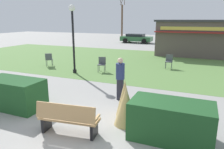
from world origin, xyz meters
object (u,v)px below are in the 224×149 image
at_px(park_bench, 68,119).
at_px(person_strolling, 120,79).
at_px(tree_right_bg, 122,21).
at_px(food_kiosk, 206,38).
at_px(lamppost_mid, 73,31).
at_px(cafe_chair_east, 169,60).
at_px(parked_car_center_slot, 173,39).
at_px(cafe_chair_center, 102,63).
at_px(parked_car_west_slot, 136,38).
at_px(cafe_chair_west, 49,58).

bearing_deg(park_bench, person_strolling, 83.52).
bearing_deg(tree_right_bg, food_kiosk, -45.77).
height_order(lamppost_mid, person_strolling, lamppost_mid).
relative_size(cafe_chair_east, parked_car_center_slot, 0.21).
relative_size(parked_car_center_slot, tree_right_bg, 0.67).
relative_size(food_kiosk, cafe_chair_center, 9.46).
height_order(food_kiosk, cafe_chair_center, food_kiosk).
relative_size(food_kiosk, parked_car_center_slot, 1.95).
bearing_deg(park_bench, cafe_chair_center, 108.38).
bearing_deg(food_kiosk, parked_car_west_slot, 137.82).
bearing_deg(cafe_chair_center, cafe_chair_east, 34.61).
bearing_deg(cafe_chair_west, lamppost_mid, -19.80).
distance_m(cafe_chair_center, person_strolling, 4.86).
bearing_deg(tree_right_bg, cafe_chair_west, -82.52).
height_order(lamppost_mid, cafe_chair_east, lamppost_mid).
distance_m(park_bench, food_kiosk, 16.58).
distance_m(park_bench, cafe_chair_east, 9.71).
distance_m(lamppost_mid, cafe_chair_east, 6.39).
height_order(parked_car_west_slot, tree_right_bg, tree_right_bg).
distance_m(food_kiosk, person_strolling, 13.47).
height_order(food_kiosk, person_strolling, food_kiosk).
relative_size(parked_car_west_slot, tree_right_bg, 0.65).
distance_m(park_bench, cafe_chair_center, 7.50).
bearing_deg(tree_right_bg, cafe_chair_center, -72.67).
bearing_deg(cafe_chair_west, parked_car_center_slot, 70.48).
distance_m(cafe_chair_west, parked_car_center_slot, 17.97).
height_order(food_kiosk, cafe_chair_east, food_kiosk).
bearing_deg(cafe_chair_center, parked_car_west_slot, 99.71).
bearing_deg(lamppost_mid, cafe_chair_east, 34.67).
relative_size(food_kiosk, person_strolling, 4.98).
relative_size(food_kiosk, parked_car_west_slot, 2.00).
xyz_separation_m(cafe_chair_center, person_strolling, (2.72, -4.02, 0.33)).
distance_m(food_kiosk, tree_right_bg, 18.24).
distance_m(lamppost_mid, cafe_chair_west, 3.41).
relative_size(lamppost_mid, parked_car_center_slot, 0.90).
height_order(cafe_chair_west, cafe_chair_east, same).
relative_size(park_bench, food_kiosk, 0.21).
relative_size(cafe_chair_center, person_strolling, 0.53).
height_order(lamppost_mid, parked_car_center_slot, lamppost_mid).
distance_m(cafe_chair_west, cafe_chair_east, 8.04).
xyz_separation_m(cafe_chair_center, tree_right_bg, (-6.90, 22.11, 2.32)).
height_order(cafe_chair_east, parked_car_center_slot, parked_car_center_slot).
height_order(cafe_chair_west, person_strolling, person_strolling).
bearing_deg(parked_car_west_slot, cafe_chair_west, -93.71).
bearing_deg(cafe_chair_east, food_kiosk, 71.86).
bearing_deg(parked_car_center_slot, tree_right_bg, 149.88).
bearing_deg(parked_car_center_slot, food_kiosk, -64.33).
bearing_deg(cafe_chair_east, park_bench, -97.58).
xyz_separation_m(person_strolling, parked_car_center_slot, (-0.71, 20.96, -0.22)).
bearing_deg(tree_right_bg, parked_car_west_slot, -52.23).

